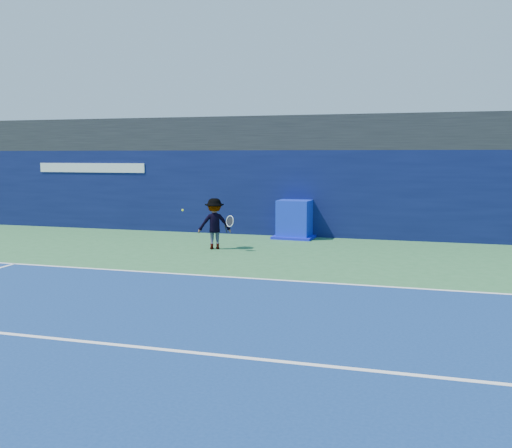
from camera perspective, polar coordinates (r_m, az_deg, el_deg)
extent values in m
plane|color=#2F693A|center=(11.05, -12.34, -8.15)|extent=(80.00, 80.00, 0.00)
cube|color=white|center=(13.68, -6.38, -5.06)|extent=(24.00, 0.10, 0.01)
cube|color=white|center=(9.41, -18.21, -10.96)|extent=(24.00, 0.10, 0.01)
cube|color=black|center=(21.50, 2.20, 8.95)|extent=(36.00, 3.00, 1.20)
cube|color=#0B123E|center=(20.56, 1.51, 3.19)|extent=(36.00, 1.00, 3.00)
cube|color=white|center=(22.84, -16.16, 5.43)|extent=(4.50, 0.04, 0.35)
cube|color=#0D24C1|center=(19.64, 3.95, 0.52)|extent=(1.16, 1.16, 1.31)
cube|color=#0E12C7|center=(19.72, 3.93, -1.24)|extent=(1.45, 1.45, 0.09)
imported|color=silver|center=(17.29, -4.17, 0.03)|extent=(1.14, 0.90, 1.54)
cylinder|color=black|center=(16.92, -3.02, -0.52)|extent=(0.07, 0.14, 0.24)
torus|color=white|center=(16.80, -2.63, 0.29)|extent=(0.28, 0.16, 0.28)
cylinder|color=black|center=(16.80, -2.63, 0.29)|extent=(0.24, 0.12, 0.23)
sphere|color=#D2F31B|center=(16.97, -7.35, 1.39)|extent=(0.06, 0.06, 0.06)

